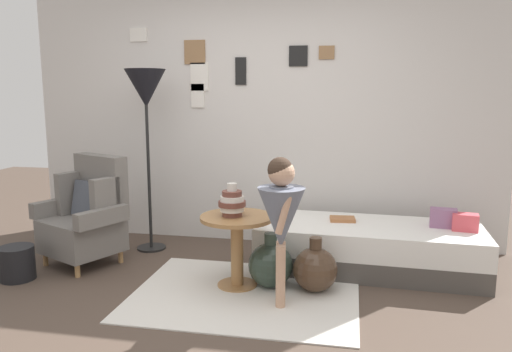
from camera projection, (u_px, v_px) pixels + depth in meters
name	position (u px, v px, depth m)	size (l,w,h in m)	color
ground_plane	(207.00, 323.00, 3.32)	(12.00, 12.00, 0.00)	#4C3D33
gallery_wall	(260.00, 115.00, 4.99)	(4.80, 0.12, 2.60)	silver
rug	(245.00, 294.00, 3.78)	(1.71, 1.34, 0.01)	silver
armchair	(88.00, 215.00, 4.44)	(0.89, 0.80, 0.97)	tan
daybed	(369.00, 247.00, 4.30)	(1.94, 0.89, 0.40)	#4C4742
pillow_head	(465.00, 222.00, 4.07)	(0.20, 0.12, 0.14)	#D64C56
pillow_mid	(443.00, 218.00, 4.18)	(0.22, 0.12, 0.16)	gray
side_table	(237.00, 236.00, 3.88)	(0.58, 0.58, 0.58)	#9E7042
vase_striped	(232.00, 203.00, 3.83)	(0.22, 0.22, 0.26)	brown
floor_lamp	(146.00, 95.00, 4.64)	(0.38, 0.38, 1.75)	black
person_child	(281.00, 213.00, 3.48)	(0.34, 0.34, 1.09)	tan
book_on_daybed	(342.00, 219.00, 4.40)	(0.22, 0.16, 0.03)	#A7683D
demijohn_near	(270.00, 265.00, 3.91)	(0.36, 0.36, 0.44)	#2D3D33
demijohn_far	(315.00, 269.00, 3.82)	(0.35, 0.35, 0.43)	#473323
magazine_basket	(17.00, 263.00, 4.07)	(0.28, 0.28, 0.28)	black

